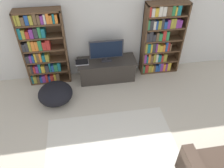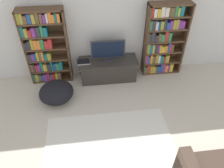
% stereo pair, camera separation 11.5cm
% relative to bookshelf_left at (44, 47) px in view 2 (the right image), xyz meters
% --- Properties ---
extents(wall_back, '(8.80, 0.06, 2.60)m').
position_rel_bookshelf_left_xyz_m(wall_back, '(1.36, 0.18, 0.40)').
color(wall_back, silver).
rests_on(wall_back, ground_plane).
extents(bookshelf_left, '(0.95, 0.30, 1.77)m').
position_rel_bookshelf_left_xyz_m(bookshelf_left, '(0.00, 0.00, 0.00)').
color(bookshelf_left, '#513823').
rests_on(bookshelf_left, ground_plane).
extents(bookshelf_right, '(0.95, 0.30, 1.77)m').
position_rel_bookshelf_left_xyz_m(bookshelf_right, '(2.73, -0.00, -0.01)').
color(bookshelf_right, '#513823').
rests_on(bookshelf_right, ground_plane).
extents(tv_stand, '(1.39, 0.55, 0.52)m').
position_rel_bookshelf_left_xyz_m(tv_stand, '(1.42, -0.15, -0.64)').
color(tv_stand, '#332D28').
rests_on(tv_stand, ground_plane).
extents(television, '(0.78, 0.16, 0.52)m').
position_rel_bookshelf_left_xyz_m(television, '(1.42, -0.14, -0.11)').
color(television, '#2D2D33').
rests_on(television, tv_stand).
extents(laptop, '(0.31, 0.23, 0.03)m').
position_rel_bookshelf_left_xyz_m(laptop, '(0.84, -0.15, -0.37)').
color(laptop, '#B7B7BC').
rests_on(laptop, tv_stand).
extents(area_rug, '(2.34, 1.92, 0.02)m').
position_rel_bookshelf_left_xyz_m(area_rug, '(1.23, -2.31, -0.89)').
color(area_rug, beige).
rests_on(area_rug, ground_plane).
extents(beanbag_ottoman, '(0.74, 0.74, 0.41)m').
position_rel_bookshelf_left_xyz_m(beanbag_ottoman, '(0.21, -0.78, -0.70)').
color(beanbag_ottoman, black).
rests_on(beanbag_ottoman, ground_plane).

